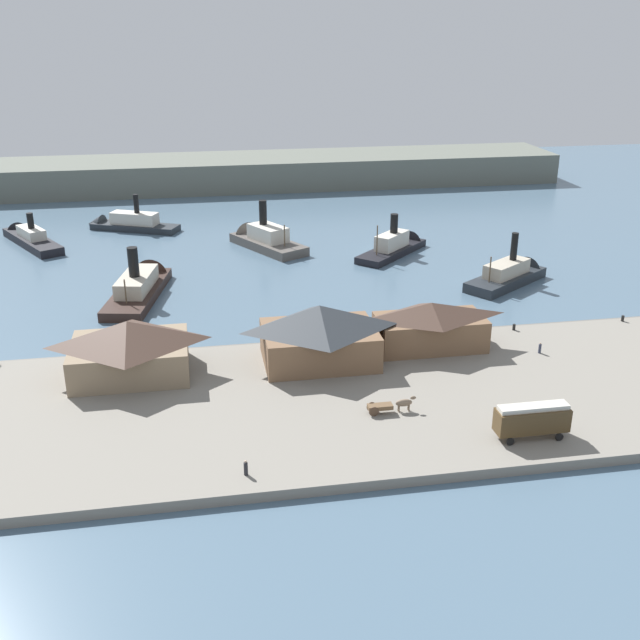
{
  "coord_description": "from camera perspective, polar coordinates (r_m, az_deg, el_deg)",
  "views": [
    {
      "loc": [
        -14.08,
        -101.94,
        44.21
      ],
      "look_at": [
        4.1,
        1.41,
        2.0
      ],
      "focal_mm": 42.35,
      "sensor_mm": 36.0,
      "label": 1
    }
  ],
  "objects": [
    {
      "name": "pedestrian_walking_west",
      "position": [
        108.08,
        16.28,
        -2.06
      ],
      "size": [
        0.39,
        0.39,
        1.56
      ],
      "color": "#33384C",
      "rests_on": "quay_promenade"
    },
    {
      "name": "ferry_mid_harbor",
      "position": [
        171.01,
        -21.21,
        5.88
      ],
      "size": [
        16.0,
        23.57,
        8.31
      ],
      "color": "black",
      "rests_on": "ground"
    },
    {
      "name": "ferry_shed_central_terminal",
      "position": [
        99.52,
        -14.22,
        -2.03
      ],
      "size": [
        15.02,
        11.53,
        7.39
      ],
      "color": "#847056",
      "rests_on": "quay_promenade"
    },
    {
      "name": "ground_plane",
      "position": [
        112.0,
        -1.94,
        -1.35
      ],
      "size": [
        320.0,
        320.0,
        0.0
      ],
      "primitive_type": "plane",
      "color": "slate"
    },
    {
      "name": "ferry_approaching_west",
      "position": [
        157.46,
        -4.45,
        6.17
      ],
      "size": [
        15.6,
        21.09,
        11.92
      ],
      "color": "#514C47",
      "rests_on": "ground"
    },
    {
      "name": "ferry_moored_east",
      "position": [
        133.91,
        -13.31,
        2.71
      ],
      "size": [
        11.27,
        25.83,
        11.36
      ],
      "color": "black",
      "rests_on": "ground"
    },
    {
      "name": "mooring_post_east",
      "position": [
        123.58,
        21.9,
        0.11
      ],
      "size": [
        0.44,
        0.44,
        0.9
      ],
      "primitive_type": "cylinder",
      "color": "black",
      "rests_on": "quay_promenade"
    },
    {
      "name": "quay_promenade",
      "position": [
        92.14,
        0.01,
        -6.34
      ],
      "size": [
        110.0,
        36.0,
        1.2
      ],
      "primitive_type": "cube",
      "color": "gray",
      "rests_on": "ground"
    },
    {
      "name": "far_headland",
      "position": [
        216.18,
        -6.18,
        11.07
      ],
      "size": [
        180.0,
        24.0,
        8.0
      ],
      "primitive_type": "cube",
      "color": "#60665B",
      "rests_on": "ground"
    },
    {
      "name": "horse_cart",
      "position": [
        88.93,
        5.29,
        -6.43
      ],
      "size": [
        5.78,
        1.3,
        1.87
      ],
      "color": "brown",
      "rests_on": "quay_promenade"
    },
    {
      "name": "mooring_post_center_east",
      "position": [
        115.06,
        14.45,
        -0.53
      ],
      "size": [
        0.44,
        0.44,
        0.9
      ],
      "primitive_type": "cylinder",
      "color": "black",
      "rests_on": "quay_promenade"
    },
    {
      "name": "ferry_near_quay",
      "position": [
        175.36,
        -14.48,
        7.09
      ],
      "size": [
        21.64,
        13.28,
        9.69
      ],
      "color": "#23282D",
      "rests_on": "ground"
    },
    {
      "name": "ferry_departing_north",
      "position": [
        139.68,
        14.34,
        3.41
      ],
      "size": [
        19.22,
        15.75,
        10.83
      ],
      "color": "#23282D",
      "rests_on": "ground"
    },
    {
      "name": "seawall_edge",
      "position": [
        108.53,
        -1.68,
        -1.85
      ],
      "size": [
        110.0,
        0.8,
        1.0
      ],
      "primitive_type": "cube",
      "color": "#666159",
      "rests_on": "ground"
    },
    {
      "name": "ferry_shed_customs_shed",
      "position": [
        100.01,
        -0.04,
        -1.0
      ],
      "size": [
        15.21,
        11.19,
        8.01
      ],
      "color": "brown",
      "rests_on": "quay_promenade"
    },
    {
      "name": "street_tram",
      "position": [
        86.05,
        15.73,
        -7.18
      ],
      "size": [
        8.12,
        2.53,
        4.01
      ],
      "color": "#4C381E",
      "rests_on": "quay_promenade"
    },
    {
      "name": "ferry_shed_west_terminal",
      "position": [
        105.69,
        8.34,
        -0.36
      ],
      "size": [
        15.25,
        7.73,
        6.64
      ],
      "color": "brown",
      "rests_on": "quay_promenade"
    },
    {
      "name": "pedestrian_standing_center",
      "position": [
        77.82,
        -5.63,
        -11.08
      ],
      "size": [
        0.42,
        0.42,
        1.69
      ],
      "color": "#232328",
      "rests_on": "quay_promenade"
    },
    {
      "name": "ferry_outer_harbor",
      "position": [
        153.99,
        5.9,
        5.66
      ],
      "size": [
        18.44,
        18.44,
        9.94
      ],
      "color": "black",
      "rests_on": "ground"
    }
  ]
}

